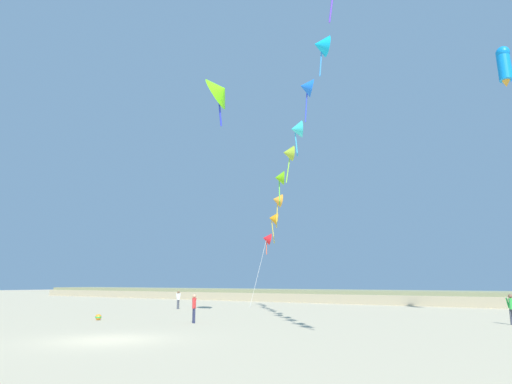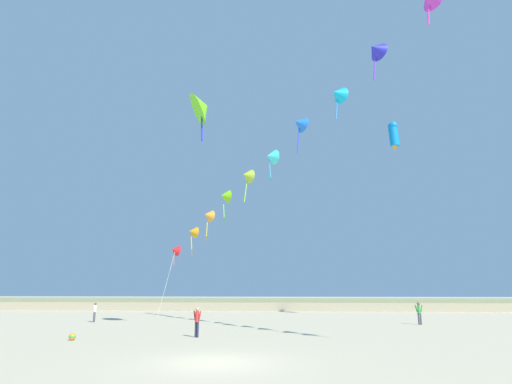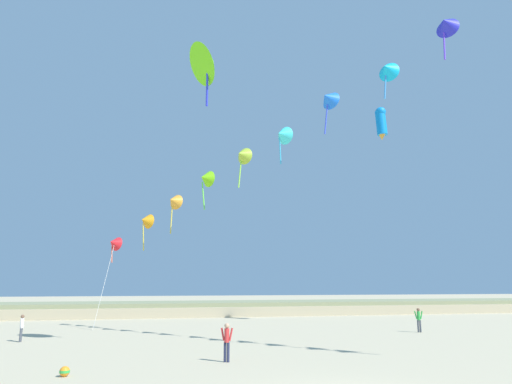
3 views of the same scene
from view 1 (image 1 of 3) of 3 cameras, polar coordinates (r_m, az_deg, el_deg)
name	(u,v)px [view 1 (image 1 of 3)]	position (r m, az deg, el deg)	size (l,w,h in m)	color
ground_plane	(108,340)	(19.92, -18.07, -17.19)	(240.00, 240.00, 0.00)	#C1B28E
dune_ridge	(405,297)	(52.75, 18.11, -12.38)	(120.00, 9.33, 1.36)	tan
person_near_left	(178,299)	(40.66, -9.69, -13.00)	(0.21, 0.53, 1.51)	#474C56
person_near_right	(511,307)	(28.97, 29.29, -12.43)	(0.54, 0.33, 1.62)	#474C56
person_mid_center	(194,306)	(26.72, -7.75, -13.97)	(0.53, 0.33, 1.59)	#282D4C
kite_banner_string	(307,87)	(27.44, 6.45, 12.89)	(26.54, 29.87, 20.84)	red
large_kite_low_lead	(220,91)	(32.07, -4.49, 12.44)	(2.42, 2.82, 3.72)	#76EE14
large_kite_mid_trail	(504,65)	(36.61, 28.60, 13.79)	(1.25, 1.29, 2.95)	#0E81DF
beach_ball	(98,317)	(30.14, -19.10, -14.56)	(0.36, 0.36, 0.36)	orange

